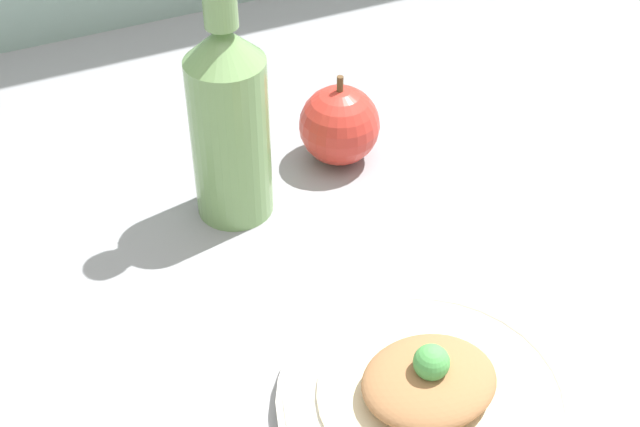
{
  "coord_description": "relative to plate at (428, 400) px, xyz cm",
  "views": [
    {
      "loc": [
        -25.22,
        -51.11,
        54.89
      ],
      "look_at": [
        -2.21,
        -1.97,
        9.28
      ],
      "focal_mm": 50.0,
      "sensor_mm": 36.0,
      "label": 1
    }
  ],
  "objects": [
    {
      "name": "ground_plane",
      "position": [
        -0.08,
        16.25,
        -2.9
      ],
      "size": [
        180.0,
        110.0,
        4.0
      ],
      "primitive_type": "cube",
      "color": "gray"
    },
    {
      "name": "cider_bottle",
      "position": [
        -4.59,
        28.55,
        9.63
      ],
      "size": [
        7.23,
        7.23,
        26.5
      ],
      "color": "#729E5B",
      "rests_on": "ground_plane"
    },
    {
      "name": "plate",
      "position": [
        0.0,
        0.0,
        0.0
      ],
      "size": [
        22.8,
        22.8,
        1.7
      ],
      "color": "silver",
      "rests_on": "ground_plane"
    },
    {
      "name": "apple",
      "position": [
        7.94,
        31.54,
        3.2
      ],
      "size": [
        8.19,
        8.19,
        9.75
      ],
      "color": "red",
      "rests_on": "ground_plane"
    },
    {
      "name": "plated_food",
      "position": [
        -0.0,
        0.0,
        1.91
      ],
      "size": [
        16.66,
        16.66,
        5.25
      ],
      "color": "beige",
      "rests_on": "plate"
    }
  ]
}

